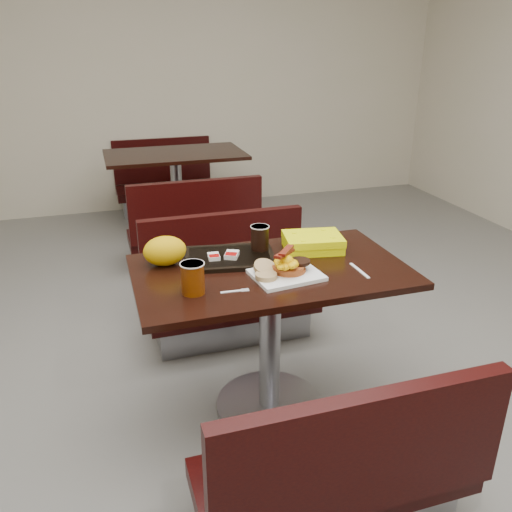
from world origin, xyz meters
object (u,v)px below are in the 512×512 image
object	(u,v)px
bench_near_n	(231,283)
clamshell	(313,242)
tray	(230,257)
table_far	(177,194)
knife	(359,270)
bench_far_s	(192,220)
coffee_cup_far	(260,238)
platter	(286,275)
table_near	(270,341)
coffee_cup_near	(193,278)
paper_bag	(165,251)
pancake_stack	(289,268)
hashbrown_sleeve_left	(214,256)
hashbrown_sleeve_right	(232,255)
bench_far_n	(166,177)
bench_near_s	(333,446)
fork	(231,292)

from	to	relation	value
bench_near_n	clamshell	distance (m)	0.74
tray	table_far	bearing A→B (deg)	95.99
knife	bench_far_s	bearing A→B (deg)	-170.66
table_far	coffee_cup_far	world-z (taller)	coffee_cup_far
bench_far_s	clamshell	bearing A→B (deg)	-81.43
table_far	platter	distance (m)	2.73
bench_near_n	tray	size ratio (longest dim) A/B	2.44
table_near	platter	size ratio (longest dim) A/B	4.24
coffee_cup_near	paper_bag	size ratio (longest dim) A/B	0.67
table_far	clamshell	world-z (taller)	clamshell
pancake_stack	hashbrown_sleeve_left	distance (m)	0.36
knife	hashbrown_sleeve_right	world-z (taller)	hashbrown_sleeve_right
bench_far_n	hashbrown_sleeve_right	distance (m)	3.20
bench_near_s	table_near	bearing A→B (deg)	90.00
platter	coffee_cup_near	world-z (taller)	coffee_cup_near
bench_far_n	tray	xyz separation A→B (m)	(-0.15, -3.15, 0.40)
table_near	hashbrown_sleeve_left	bearing A→B (deg)	147.59
pancake_stack	clamshell	xyz separation A→B (m)	(0.21, 0.23, 0.01)
table_far	coffee_cup_far	distance (m)	2.45
hashbrown_sleeve_left	coffee_cup_far	size ratio (longest dim) A/B	0.60
bench_far_s	bench_far_n	xyz separation A→B (m)	(0.00, 1.40, 0.00)
bench_near_n	pancake_stack	distance (m)	0.89
hashbrown_sleeve_right	bench_far_n	bearing A→B (deg)	113.16
bench_far_n	clamshell	xyz separation A→B (m)	(0.26, -3.15, 0.43)
hashbrown_sleeve_right	paper_bag	world-z (taller)	paper_bag
hashbrown_sleeve_left	hashbrown_sleeve_right	xyz separation A→B (m)	(0.08, -0.01, 0.00)
bench_near_s	pancake_stack	size ratio (longest dim) A/B	6.95
bench_far_s	pancake_stack	distance (m)	2.03
table_near	bench_far_s	size ratio (longest dim) A/B	1.20
coffee_cup_near	bench_near_s	bearing A→B (deg)	-56.64
fork	hashbrown_sleeve_left	xyz separation A→B (m)	(0.00, 0.31, 0.03)
clamshell	paper_bag	size ratio (longest dim) A/B	1.41
bench_far_n	pancake_stack	distance (m)	3.41
bench_far_s	clamshell	distance (m)	1.82
bench_near_n	hashbrown_sleeve_left	xyz separation A→B (m)	(-0.22, -0.56, 0.42)
table_far	platter	xyz separation A→B (m)	(0.04, -2.70, 0.38)
platter	bench_near_s	bearing A→B (deg)	-100.20
table_far	bench_far_n	xyz separation A→B (m)	(0.00, 0.70, -0.02)
platter	tray	bearing A→B (deg)	118.83
hashbrown_sleeve_left	paper_bag	world-z (taller)	paper_bag
knife	coffee_cup_far	world-z (taller)	coffee_cup_far
tray	coffee_cup_far	size ratio (longest dim) A/B	3.59
bench_far_s	coffee_cup_far	world-z (taller)	coffee_cup_far
bench_near_s	tray	world-z (taller)	tray
bench_near_s	bench_far_n	size ratio (longest dim) A/B	1.00
knife	tray	size ratio (longest dim) A/B	0.40
clamshell	fork	bearing A→B (deg)	-137.03
tray	coffee_cup_far	distance (m)	0.17
pancake_stack	fork	distance (m)	0.30
bench_near_s	tray	size ratio (longest dim) A/B	2.44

